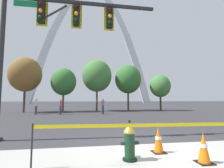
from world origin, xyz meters
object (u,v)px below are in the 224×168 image
(pedestrian_walking_left, at_px, (103,106))
(pedestrian_standing_center, at_px, (36,106))
(traffic_cone_by_hydrant, at_px, (158,140))
(traffic_cone_mid_sidewalk, at_px, (204,148))
(fire_hydrant, at_px, (130,141))
(pedestrian_walking_right, at_px, (60,106))
(traffic_signal_gantry, at_px, (50,31))
(monument_arch, at_px, (91,51))

(pedestrian_walking_left, relative_size, pedestrian_standing_center, 1.00)
(traffic_cone_by_hydrant, xyz_separation_m, traffic_cone_mid_sidewalk, (0.73, -0.91, 0.00))
(pedestrian_walking_left, bearing_deg, fire_hydrant, -92.95)
(pedestrian_standing_center, distance_m, pedestrian_walking_right, 2.55)
(fire_hydrant, relative_size, traffic_signal_gantry, 0.15)
(pedestrian_standing_center, relative_size, pedestrian_walking_right, 1.00)
(pedestrian_standing_center, xyz_separation_m, pedestrian_walking_right, (2.48, -0.60, 0.00))
(traffic_cone_by_hydrant, relative_size, pedestrian_walking_left, 0.46)
(traffic_cone_mid_sidewalk, height_order, traffic_signal_gantry, traffic_signal_gantry)
(fire_hydrant, bearing_deg, monument_arch, 89.28)
(monument_arch, bearing_deg, pedestrian_standing_center, -97.83)
(monument_arch, bearing_deg, fire_hydrant, -90.72)
(pedestrian_standing_center, bearing_deg, traffic_cone_mid_sidewalk, -61.44)
(pedestrian_walking_left, distance_m, pedestrian_walking_right, 4.26)
(traffic_cone_by_hydrant, height_order, pedestrian_standing_center, pedestrian_standing_center)
(pedestrian_walking_left, xyz_separation_m, pedestrian_walking_right, (-4.26, 0.03, 0.00))
(monument_arch, xyz_separation_m, pedestrian_standing_center, (-6.85, -49.79, -20.78))
(traffic_cone_mid_sidewalk, relative_size, traffic_signal_gantry, 0.11)
(fire_hydrant, height_order, pedestrian_walking_right, pedestrian_walking_right)
(traffic_cone_mid_sidewalk, xyz_separation_m, traffic_signal_gantry, (-4.30, 3.12, 3.91))
(traffic_cone_mid_sidewalk, relative_size, pedestrian_standing_center, 0.46)
(fire_hydrant, distance_m, traffic_signal_gantry, 5.31)
(traffic_cone_by_hydrant, height_order, traffic_cone_mid_sidewalk, same)
(pedestrian_standing_center, height_order, pedestrian_walking_right, same)
(monument_arch, bearing_deg, traffic_cone_by_hydrant, -89.84)
(fire_hydrant, bearing_deg, traffic_cone_mid_sidewalk, -15.35)
(pedestrian_walking_left, height_order, pedestrian_standing_center, same)
(fire_hydrant, distance_m, pedestrian_walking_left, 13.17)
(pedestrian_walking_left, relative_size, pedestrian_walking_right, 1.00)
(pedestrian_walking_right, bearing_deg, pedestrian_walking_left, -0.45)
(fire_hydrant, xyz_separation_m, monument_arch, (0.79, 63.58, 21.13))
(monument_arch, bearing_deg, pedestrian_walking_right, -94.96)
(pedestrian_standing_center, bearing_deg, traffic_cone_by_hydrant, -62.23)
(fire_hydrant, xyz_separation_m, traffic_cone_by_hydrant, (0.97, 0.44, -0.11))
(traffic_cone_mid_sidewalk, height_order, pedestrian_standing_center, pedestrian_standing_center)
(traffic_signal_gantry, xyz_separation_m, pedestrian_walking_left, (3.27, 10.50, -3.45))
(traffic_signal_gantry, bearing_deg, traffic_cone_mid_sidewalk, -36.02)
(fire_hydrant, relative_size, traffic_cone_mid_sidewalk, 1.36)
(fire_hydrant, distance_m, traffic_cone_mid_sidewalk, 1.77)
(pedestrian_walking_right, bearing_deg, traffic_signal_gantry, -84.65)
(pedestrian_walking_left, bearing_deg, traffic_cone_by_hydrant, -88.67)
(traffic_cone_mid_sidewalk, bearing_deg, fire_hydrant, 164.65)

